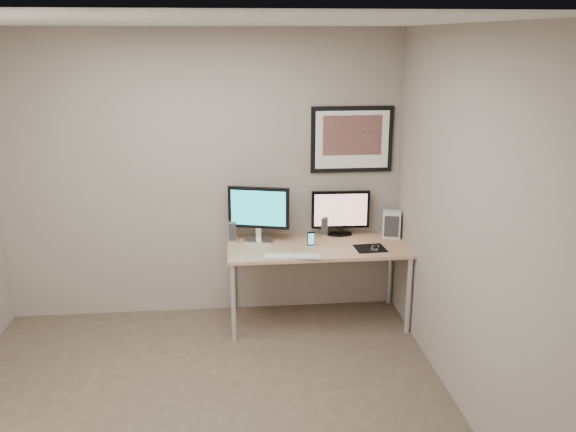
# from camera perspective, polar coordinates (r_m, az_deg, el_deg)

# --- Properties ---
(floor) EXTENTS (3.60, 3.60, 0.00)m
(floor) POSITION_cam_1_polar(r_m,az_deg,el_deg) (4.49, -8.04, -17.76)
(floor) COLOR #4A392E
(floor) RESTS_ON ground
(room) EXTENTS (3.60, 3.60, 3.60)m
(room) POSITION_cam_1_polar(r_m,az_deg,el_deg) (4.26, -8.69, 4.46)
(room) COLOR white
(room) RESTS_ON ground
(desk) EXTENTS (1.60, 0.70, 0.73)m
(desk) POSITION_cam_1_polar(r_m,az_deg,el_deg) (5.45, 2.78, -3.43)
(desk) COLOR #966D49
(desk) RESTS_ON floor
(framed_art) EXTENTS (0.75, 0.04, 0.60)m
(framed_art) POSITION_cam_1_polar(r_m,az_deg,el_deg) (5.59, 6.00, 7.15)
(framed_art) COLOR black
(framed_art) RESTS_ON room
(monitor_large) EXTENTS (0.55, 0.24, 0.51)m
(monitor_large) POSITION_cam_1_polar(r_m,az_deg,el_deg) (5.45, -2.76, 0.41)
(monitor_large) COLOR #BDBCC2
(monitor_large) RESTS_ON desk
(monitor_tv) EXTENTS (0.54, 0.13, 0.42)m
(monitor_tv) POSITION_cam_1_polar(r_m,az_deg,el_deg) (5.66, 4.93, 0.40)
(monitor_tv) COLOR black
(monitor_tv) RESTS_ON desk
(speaker_left) EXTENTS (0.08, 0.08, 0.19)m
(speaker_left) POSITION_cam_1_polar(r_m,az_deg,el_deg) (5.54, -5.23, -1.40)
(speaker_left) COLOR #BDBCC2
(speaker_left) RESTS_ON desk
(speaker_right) EXTENTS (0.09, 0.09, 0.19)m
(speaker_right) POSITION_cam_1_polar(r_m,az_deg,el_deg) (5.69, 3.48, -0.90)
(speaker_right) COLOR #BDBCC2
(speaker_right) RESTS_ON desk
(phone_dock) EXTENTS (0.07, 0.07, 0.14)m
(phone_dock) POSITION_cam_1_polar(r_m,az_deg,el_deg) (5.36, 2.17, -2.22)
(phone_dock) COLOR black
(phone_dock) RESTS_ON desk
(keyboard) EXTENTS (0.49, 0.18, 0.02)m
(keyboard) POSITION_cam_1_polar(r_m,az_deg,el_deg) (5.14, 0.41, -3.79)
(keyboard) COLOR silver
(keyboard) RESTS_ON desk
(mousepad) EXTENTS (0.28, 0.25, 0.00)m
(mousepad) POSITION_cam_1_polar(r_m,az_deg,el_deg) (5.39, 7.70, -3.02)
(mousepad) COLOR black
(mousepad) RESTS_ON desk
(mouse) EXTENTS (0.09, 0.11, 0.03)m
(mouse) POSITION_cam_1_polar(r_m,az_deg,el_deg) (5.37, 8.14, -2.91)
(mouse) COLOR black
(mouse) RESTS_ON mousepad
(fan_unit) EXTENTS (0.19, 0.16, 0.25)m
(fan_unit) POSITION_cam_1_polar(r_m,az_deg,el_deg) (5.68, 9.66, -0.79)
(fan_unit) COLOR silver
(fan_unit) RESTS_ON desk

